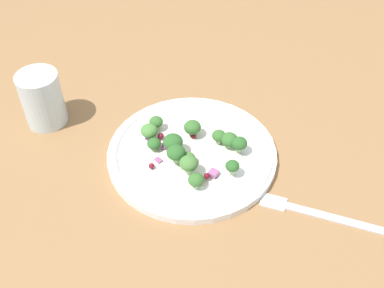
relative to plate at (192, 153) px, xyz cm
name	(u,v)px	position (x,y,z in cm)	size (l,w,h in cm)	color
ground_plane	(203,155)	(-0.51, 2.07, -1.86)	(180.00, 180.00, 2.00)	olive
plate	(192,153)	(0.00, 0.00, 0.00)	(25.83, 25.83, 1.70)	white
dressing_pool	(192,151)	(0.00, 0.00, 0.44)	(14.98, 14.98, 0.20)	white
broccoli_floret_0	(229,140)	(1.61, 5.49, 1.98)	(2.58, 2.58, 2.61)	#ADD18E
broccoli_floret_1	(174,144)	(-0.05, -2.86, 2.88)	(2.95, 2.95, 2.98)	#8EB77A
broccoli_floret_2	(219,136)	(0.20, 4.40, 1.99)	(2.15, 2.15, 2.17)	#ADD18E
broccoli_floret_3	(156,122)	(-6.61, -3.23, 2.02)	(2.19, 2.19, 2.22)	#9EC684
broccoli_floret_4	(149,131)	(-4.98, -4.99, 2.16)	(2.64, 2.64, 2.67)	#9EC684
broccoli_floret_5	(196,180)	(6.73, -2.37, 1.79)	(2.29, 2.29, 2.32)	#ADD18E
broccoli_floret_6	(232,166)	(6.83, 3.25, 2.26)	(2.02, 2.02, 2.04)	#9EC684
broccoli_floret_7	(176,153)	(1.53, -3.20, 2.72)	(2.76, 2.76, 2.79)	#9EC684
broccoli_floret_8	(189,163)	(4.25, -2.39, 2.75)	(2.67, 2.67, 2.71)	#ADD18E
broccoli_floret_9	(188,158)	(2.34, -1.68, 1.67)	(2.15, 2.15, 2.18)	#9EC684
broccoli_floret_10	(239,144)	(3.23, 6.29, 2.31)	(2.36, 2.36, 2.39)	#8EB77A
broccoli_floret_11	(154,144)	(-2.51, -5.15, 1.68)	(2.11, 2.11, 2.14)	#ADD18E
broccoli_floret_12	(192,128)	(-2.88, 1.35, 2.28)	(2.65, 2.65, 2.68)	#8EB77A
cranberry_0	(161,136)	(-4.22, -3.45, 1.14)	(0.98, 0.98, 0.98)	maroon
cranberry_1	(193,136)	(-2.42, 1.28, 0.96)	(0.93, 0.93, 0.93)	maroon
cranberry_2	(151,166)	(1.03, -6.93, 1.07)	(0.85, 0.85, 0.85)	maroon
cranberry_3	(207,176)	(6.33, -0.51, 1.35)	(0.92, 0.92, 0.92)	maroon
onion_bit_0	(165,146)	(-2.19, -3.52, 0.78)	(1.21, 1.00, 0.31)	#843D75
onion_bit_1	(214,173)	(5.95, 0.75, 1.04)	(1.25, 1.29, 0.59)	#A35B93
onion_bit_2	(150,137)	(-4.89, -5.02, 0.90)	(1.17, 1.07, 0.31)	#843D75
onion_bit_3	(158,160)	(0.02, -5.48, 0.64)	(1.11, 0.81, 0.34)	#A35B93
onion_bit_4	(190,157)	(1.46, -1.04, 0.85)	(1.28, 0.96, 0.34)	#843D75
fork	(319,214)	(17.20, 11.34, -0.61)	(14.06, 14.77, 0.50)	silver
water_glass	(42,99)	(-17.48, -18.54, 3.71)	(6.65, 6.65, 9.13)	silver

